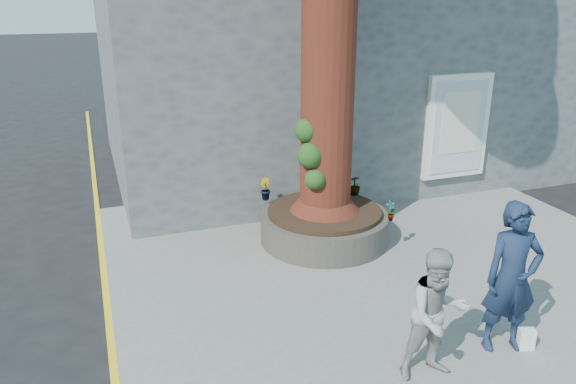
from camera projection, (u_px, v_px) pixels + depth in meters
name	position (u px, v px, depth m)	size (l,w,h in m)	color
ground	(327.00, 309.00, 8.26)	(120.00, 120.00, 0.00)	black
pavement	(384.00, 260.00, 9.60)	(9.00, 8.00, 0.12)	slate
yellow_line	(108.00, 312.00, 8.17)	(0.10, 30.00, 0.01)	yellow
stone_shop	(308.00, 42.00, 14.34)	(10.30, 8.30, 6.30)	#4F5254
neighbour_shop	(554.00, 39.00, 16.94)	(6.00, 8.00, 6.00)	#4F5254
planter	(324.00, 225.00, 10.14)	(2.30, 2.30, 0.60)	black
man	(512.00, 278.00, 6.86)	(0.72, 0.47, 1.96)	#16233C
woman	(437.00, 315.00, 6.40)	(0.79, 0.61, 1.62)	#9D9B96
shopping_bag	(526.00, 339.00, 7.10)	(0.20, 0.12, 0.28)	white
plant_a	(391.00, 211.00, 9.49)	(0.19, 0.13, 0.36)	gray
plant_b	(265.00, 189.00, 10.45)	(0.22, 0.22, 0.41)	gray
plant_c	(355.00, 185.00, 10.70)	(0.21, 0.21, 0.38)	gray
plant_d	(348.00, 181.00, 11.00)	(0.28, 0.25, 0.31)	gray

